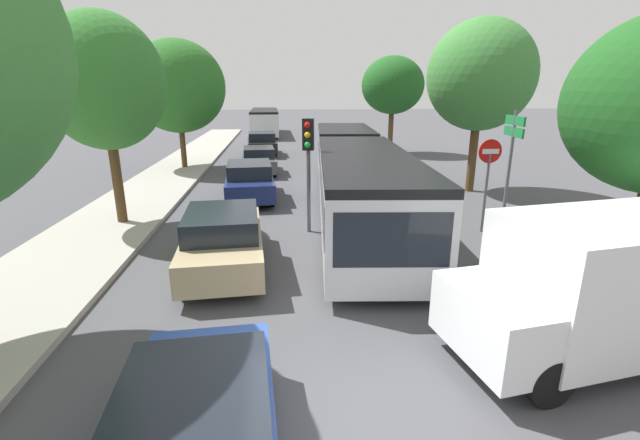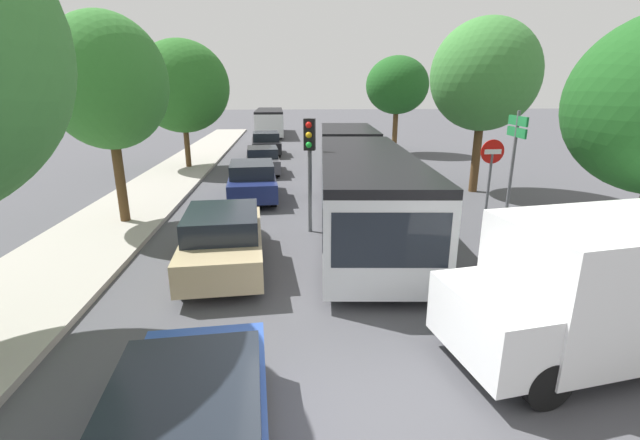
{
  "view_description": "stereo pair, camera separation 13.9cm",
  "coord_description": "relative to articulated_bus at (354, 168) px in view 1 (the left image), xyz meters",
  "views": [
    {
      "loc": [
        -0.78,
        -4.55,
        4.15
      ],
      "look_at": [
        0.2,
        5.17,
        1.2
      ],
      "focal_mm": 24.0,
      "sensor_mm": 36.0,
      "label": 1
    },
    {
      "loc": [
        -0.64,
        -4.57,
        4.15
      ],
      "look_at": [
        0.2,
        5.17,
        1.2
      ],
      "focal_mm": 24.0,
      "sensor_mm": 36.0,
      "label": 2
    }
  ],
  "objects": [
    {
      "name": "ground_plane",
      "position": [
        -2.03,
        -10.92,
        -1.43
      ],
      "size": [
        200.0,
        200.0,
        0.0
      ],
      "primitive_type": "plane",
      "color": "#47474C"
    },
    {
      "name": "kerb_strip_left",
      "position": [
        -8.22,
        8.5,
        -1.36
      ],
      "size": [
        3.2,
        48.85,
        0.14
      ],
      "primitive_type": "cube",
      "color": "#9E998E",
      "rests_on": "ground"
    },
    {
      "name": "articulated_bus",
      "position": [
        0.0,
        0.0,
        0.0
      ],
      "size": [
        3.98,
        16.81,
        2.47
      ],
      "rotation": [
        0.0,
        0.0,
        -1.66
      ],
      "color": "silver",
      "rests_on": "ground"
    },
    {
      "name": "city_bus_rear",
      "position": [
        -3.9,
        27.93,
        -0.02
      ],
      "size": [
        2.66,
        11.32,
        2.43
      ],
      "rotation": [
        0.0,
        0.0,
        1.58
      ],
      "color": "silver",
      "rests_on": "ground"
    },
    {
      "name": "queued_car_tan",
      "position": [
        -4.15,
        -5.65,
        -0.68
      ],
      "size": [
        2.07,
        4.34,
        1.47
      ],
      "rotation": [
        0.0,
        0.0,
        1.64
      ],
      "color": "tan",
      "rests_on": "ground"
    },
    {
      "name": "queued_car_navy",
      "position": [
        -3.92,
        1.38,
        -0.68
      ],
      "size": [
        2.08,
        4.37,
        1.48
      ],
      "rotation": [
        0.0,
        0.0,
        1.64
      ],
      "color": "navy",
      "rests_on": "ground"
    },
    {
      "name": "queued_car_graphite",
      "position": [
        -3.75,
        7.06,
        -0.74
      ],
      "size": [
        1.91,
        4.02,
        1.36
      ],
      "rotation": [
        0.0,
        0.0,
        1.64
      ],
      "color": "#47474C",
      "rests_on": "ground"
    },
    {
      "name": "queued_car_black",
      "position": [
        -3.81,
        13.85,
        -0.66
      ],
      "size": [
        2.13,
        4.48,
        1.52
      ],
      "rotation": [
        0.0,
        0.0,
        1.64
      ],
      "color": "black",
      "rests_on": "ground"
    },
    {
      "name": "white_van",
      "position": [
        2.5,
        -9.76,
        -0.19
      ],
      "size": [
        5.24,
        2.71,
        2.31
      ],
      "rotation": [
        0.0,
        0.0,
        3.3
      ],
      "color": "white",
      "rests_on": "ground"
    },
    {
      "name": "traffic_light",
      "position": [
        -1.9,
        -2.99,
        1.07
      ],
      "size": [
        0.36,
        0.39,
        3.4
      ],
      "rotation": [
        0.0,
        0.0,
        -1.79
      ],
      "color": "#56595E",
      "rests_on": "ground"
    },
    {
      "name": "no_entry_sign",
      "position": [
        3.39,
        -3.52,
        0.45
      ],
      "size": [
        0.7,
        0.08,
        2.82
      ],
      "rotation": [
        0.0,
        0.0,
        -1.57
      ],
      "color": "#56595E",
      "rests_on": "ground"
    },
    {
      "name": "direction_sign_post",
      "position": [
        4.4,
        -2.9,
        1.13
      ],
      "size": [
        0.25,
        1.39,
        3.6
      ],
      "rotation": [
        0.0,
        0.0,
        3.0
      ],
      "color": "#56595E",
      "rests_on": "ground"
    },
    {
      "name": "tree_left_mid",
      "position": [
        -7.89,
        -1.73,
        2.87
      ],
      "size": [
        3.52,
        3.52,
        6.39
      ],
      "color": "#51381E",
      "rests_on": "ground"
    },
    {
      "name": "tree_left_far",
      "position": [
        -7.9,
        8.65,
        2.95
      ],
      "size": [
        4.95,
        4.95,
        6.77
      ],
      "color": "#51381E",
      "rests_on": "ground"
    },
    {
      "name": "tree_right_mid",
      "position": [
        5.46,
        1.93,
        3.32
      ],
      "size": [
        4.28,
        4.28,
        6.96
      ],
      "color": "#51381E",
      "rests_on": "ground"
    },
    {
      "name": "tree_right_far",
      "position": [
        5.06,
        13.88,
        3.0
      ],
      "size": [
        4.15,
        4.15,
        6.41
      ],
      "color": "#51381E",
      "rests_on": "ground"
    }
  ]
}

